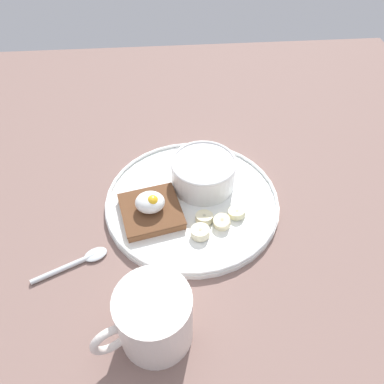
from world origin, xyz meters
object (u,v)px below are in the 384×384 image
at_px(toast_slice, 151,211).
at_px(banana_slice_left, 222,222).
at_px(banana_slice_right, 204,218).
at_px(spoon, 80,261).
at_px(coffee_mug, 153,318).
at_px(banana_slice_back, 200,232).
at_px(oatmeal_bowl, 203,173).
at_px(poached_egg, 150,202).
at_px(banana_slice_front, 237,213).

xyz_separation_m(toast_slice, banana_slice_left, (-0.11, 0.03, -0.00)).
bearing_deg(banana_slice_right, spoon, 16.68).
bearing_deg(coffee_mug, banana_slice_back, -116.03).
distance_m(oatmeal_bowl, banana_slice_back, 0.12).
xyz_separation_m(toast_slice, spoon, (0.11, 0.08, -0.01)).
height_order(poached_egg, banana_slice_left, poached_egg).
xyz_separation_m(banana_slice_left, spoon, (0.22, 0.05, -0.01)).
bearing_deg(spoon, banana_slice_left, -168.16).
relative_size(toast_slice, poached_egg, 2.38).
bearing_deg(poached_egg, banana_slice_right, 167.07).
distance_m(coffee_mug, spoon, 0.17).
bearing_deg(banana_slice_front, oatmeal_bowl, -58.33).
xyz_separation_m(banana_slice_front, spoon, (0.25, 0.07, -0.01)).
distance_m(poached_egg, spoon, 0.14).
bearing_deg(poached_egg, banana_slice_front, 174.99).
bearing_deg(oatmeal_bowl, banana_slice_right, 85.31).
height_order(toast_slice, banana_slice_back, same).
distance_m(banana_slice_front, spoon, 0.26).
height_order(banana_slice_left, spoon, banana_slice_left).
bearing_deg(poached_egg, coffee_mug, 91.02).
distance_m(banana_slice_left, coffee_mug, 0.20).
height_order(banana_slice_left, banana_slice_back, banana_slice_left).
bearing_deg(oatmeal_bowl, poached_egg, 35.24).
bearing_deg(banana_slice_front, poached_egg, -5.01).
xyz_separation_m(oatmeal_bowl, banana_slice_front, (-0.05, 0.08, -0.02)).
xyz_separation_m(oatmeal_bowl, toast_slice, (0.09, 0.06, -0.02)).
relative_size(banana_slice_right, coffee_mug, 0.28).
relative_size(banana_slice_front, coffee_mug, 0.33).
relative_size(poached_egg, banana_slice_front, 1.17).
xyz_separation_m(oatmeal_bowl, banana_slice_back, (0.02, 0.11, -0.02)).
height_order(banana_slice_back, banana_slice_right, same).
distance_m(banana_slice_back, coffee_mug, 0.17).
distance_m(banana_slice_left, banana_slice_right, 0.03).
bearing_deg(banana_slice_front, banana_slice_left, 34.97).
xyz_separation_m(banana_slice_front, banana_slice_left, (0.03, 0.02, 0.00)).
relative_size(oatmeal_bowl, spoon, 1.01).
height_order(toast_slice, coffee_mug, coffee_mug).
xyz_separation_m(banana_slice_back, coffee_mug, (0.07, 0.15, 0.03)).
relative_size(banana_slice_back, coffee_mug, 0.34).
height_order(coffee_mug, spoon, coffee_mug).
height_order(banana_slice_back, coffee_mug, coffee_mug).
bearing_deg(banana_slice_right, poached_egg, -12.93).
xyz_separation_m(toast_slice, coffee_mug, (-0.00, 0.20, 0.03)).
height_order(toast_slice, spoon, toast_slice).
bearing_deg(banana_slice_right, banana_slice_front, -172.39).
bearing_deg(spoon, poached_egg, -144.63).
distance_m(banana_slice_right, spoon, 0.20).
height_order(poached_egg, banana_slice_front, poached_egg).
bearing_deg(toast_slice, banana_slice_back, 147.52).
height_order(banana_slice_front, banana_slice_right, banana_slice_right).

